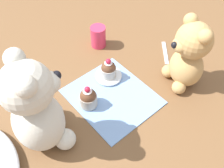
# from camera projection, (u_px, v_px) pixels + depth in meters

# --- Properties ---
(ground_plane) EXTENTS (4.00, 4.00, 0.00)m
(ground_plane) POSITION_uv_depth(u_px,v_px,m) (112.00, 97.00, 0.74)
(ground_plane) COLOR brown
(knitted_placemat) EXTENTS (0.23, 0.21, 0.01)m
(knitted_placemat) POSITION_uv_depth(u_px,v_px,m) (112.00, 96.00, 0.74)
(knitted_placemat) COLOR #7A9ED1
(knitted_placemat) RESTS_ON ground_plane
(teddy_bear_cream) EXTENTS (0.16, 0.15, 0.26)m
(teddy_bear_cream) POSITION_uv_depth(u_px,v_px,m) (36.00, 109.00, 0.57)
(teddy_bear_cream) COLOR beige
(teddy_bear_cream) RESTS_ON ground_plane
(teddy_bear_tan) EXTENTS (0.13, 0.12, 0.21)m
(teddy_bear_tan) POSITION_uv_depth(u_px,v_px,m) (189.00, 55.00, 0.70)
(teddy_bear_tan) COLOR tan
(teddy_bear_tan) RESTS_ON ground_plane
(cupcake_near_cream_bear) EXTENTS (0.05, 0.05, 0.07)m
(cupcake_near_cream_bear) POSITION_uv_depth(u_px,v_px,m) (88.00, 98.00, 0.70)
(cupcake_near_cream_bear) COLOR #B2ADA3
(cupcake_near_cream_bear) RESTS_ON knitted_placemat
(saucer_plate) EXTENTS (0.08, 0.08, 0.01)m
(saucer_plate) POSITION_uv_depth(u_px,v_px,m) (109.00, 76.00, 0.78)
(saucer_plate) COLOR silver
(saucer_plate) RESTS_ON knitted_placemat
(cupcake_near_tan_bear) EXTENTS (0.05, 0.05, 0.07)m
(cupcake_near_tan_bear) POSITION_uv_depth(u_px,v_px,m) (108.00, 69.00, 0.76)
(cupcake_near_tan_bear) COLOR #B2ADA3
(cupcake_near_tan_bear) RESTS_ON saucer_plate
(juice_glass) EXTENTS (0.05, 0.05, 0.07)m
(juice_glass) POSITION_uv_depth(u_px,v_px,m) (98.00, 37.00, 0.86)
(juice_glass) COLOR #DB3356
(juice_glass) RESTS_ON ground_plane
(teaspoon) EXTENTS (0.09, 0.08, 0.01)m
(teaspoon) POSITION_uv_depth(u_px,v_px,m) (165.00, 52.00, 0.86)
(teaspoon) COLOR silver
(teaspoon) RESTS_ON ground_plane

